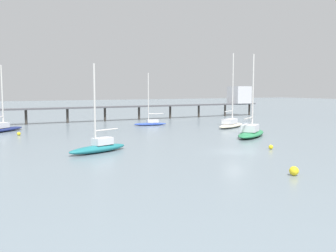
{
  "coord_description": "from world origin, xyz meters",
  "views": [
    {
      "loc": [
        -25.68,
        -33.68,
        6.92
      ],
      "look_at": [
        0.0,
        15.8,
        1.5
      ],
      "focal_mm": 40.96,
      "sensor_mm": 36.0,
      "label": 1
    }
  ],
  "objects_px": {
    "mooring_buoy_mid": "(271,147)",
    "mooring_buoy_far": "(19,134)",
    "sailboat_green": "(251,132)",
    "sailboat_teal": "(99,146)",
    "sailboat_cream": "(231,123)",
    "mooring_buoy_inner": "(294,171)",
    "pier": "(186,100)",
    "sailboat_navy": "(1,128)",
    "sailboat_blue": "(151,122)"
  },
  "relations": [
    {
      "from": "sailboat_navy",
      "to": "mooring_buoy_far",
      "type": "height_order",
      "value": "sailboat_navy"
    },
    {
      "from": "sailboat_blue",
      "to": "sailboat_cream",
      "type": "distance_m",
      "value": 15.17
    },
    {
      "from": "sailboat_cream",
      "to": "mooring_buoy_far",
      "type": "distance_m",
      "value": 35.53
    },
    {
      "from": "sailboat_green",
      "to": "mooring_buoy_mid",
      "type": "relative_size",
      "value": 22.88
    },
    {
      "from": "sailboat_blue",
      "to": "sailboat_teal",
      "type": "bearing_deg",
      "value": -125.25
    },
    {
      "from": "sailboat_navy",
      "to": "mooring_buoy_far",
      "type": "xyz_separation_m",
      "value": [
        2.03,
        -6.41,
        -0.41
      ]
    },
    {
      "from": "sailboat_teal",
      "to": "sailboat_cream",
      "type": "relative_size",
      "value": 0.73
    },
    {
      "from": "sailboat_cream",
      "to": "mooring_buoy_mid",
      "type": "bearing_deg",
      "value": -116.2
    },
    {
      "from": "pier",
      "to": "mooring_buoy_mid",
      "type": "height_order",
      "value": "pier"
    },
    {
      "from": "pier",
      "to": "sailboat_blue",
      "type": "distance_m",
      "value": 21.1
    },
    {
      "from": "sailboat_green",
      "to": "mooring_buoy_mid",
      "type": "height_order",
      "value": "sailboat_green"
    },
    {
      "from": "sailboat_blue",
      "to": "mooring_buoy_mid",
      "type": "xyz_separation_m",
      "value": [
        0.14,
        -32.61,
        -0.38
      ]
    },
    {
      "from": "sailboat_green",
      "to": "mooring_buoy_far",
      "type": "height_order",
      "value": "sailboat_green"
    },
    {
      "from": "sailboat_blue",
      "to": "sailboat_green",
      "type": "xyz_separation_m",
      "value": [
        5.62,
        -22.48,
        0.09
      ]
    },
    {
      "from": "sailboat_green",
      "to": "sailboat_teal",
      "type": "bearing_deg",
      "value": -172.67
    },
    {
      "from": "sailboat_green",
      "to": "mooring_buoy_inner",
      "type": "relative_size",
      "value": 15.76
    },
    {
      "from": "sailboat_blue",
      "to": "sailboat_navy",
      "type": "relative_size",
      "value": 0.92
    },
    {
      "from": "mooring_buoy_inner",
      "to": "sailboat_navy",
      "type": "bearing_deg",
      "value": 112.51
    },
    {
      "from": "sailboat_teal",
      "to": "sailboat_green",
      "type": "height_order",
      "value": "sailboat_green"
    },
    {
      "from": "sailboat_green",
      "to": "sailboat_cream",
      "type": "height_order",
      "value": "sailboat_cream"
    },
    {
      "from": "pier",
      "to": "mooring_buoy_inner",
      "type": "bearing_deg",
      "value": -112.1
    },
    {
      "from": "mooring_buoy_far",
      "to": "sailboat_blue",
      "type": "bearing_deg",
      "value": 12.63
    },
    {
      "from": "mooring_buoy_inner",
      "to": "sailboat_teal",
      "type": "bearing_deg",
      "value": 119.93
    },
    {
      "from": "sailboat_cream",
      "to": "mooring_buoy_inner",
      "type": "height_order",
      "value": "sailboat_cream"
    },
    {
      "from": "sailboat_green",
      "to": "sailboat_cream",
      "type": "relative_size",
      "value": 0.9
    },
    {
      "from": "mooring_buoy_inner",
      "to": "mooring_buoy_far",
      "type": "relative_size",
      "value": 1.4
    },
    {
      "from": "mooring_buoy_mid",
      "to": "mooring_buoy_far",
      "type": "relative_size",
      "value": 0.97
    },
    {
      "from": "sailboat_teal",
      "to": "sailboat_cream",
      "type": "distance_m",
      "value": 32.87
    },
    {
      "from": "sailboat_blue",
      "to": "mooring_buoy_mid",
      "type": "relative_size",
      "value": 19.01
    },
    {
      "from": "sailboat_green",
      "to": "mooring_buoy_far",
      "type": "xyz_separation_m",
      "value": [
        -29.7,
        17.09,
        -0.46
      ]
    },
    {
      "from": "sailboat_teal",
      "to": "mooring_buoy_mid",
      "type": "relative_size",
      "value": 18.5
    },
    {
      "from": "sailboat_teal",
      "to": "mooring_buoy_far",
      "type": "bearing_deg",
      "value": 106.7
    },
    {
      "from": "sailboat_green",
      "to": "mooring_buoy_mid",
      "type": "bearing_deg",
      "value": -118.4
    },
    {
      "from": "sailboat_cream",
      "to": "mooring_buoy_mid",
      "type": "relative_size",
      "value": 25.45
    },
    {
      "from": "mooring_buoy_inner",
      "to": "sailboat_cream",
      "type": "bearing_deg",
      "value": 60.76
    },
    {
      "from": "sailboat_teal",
      "to": "mooring_buoy_inner",
      "type": "xyz_separation_m",
      "value": [
        10.46,
        -18.17,
        -0.3
      ]
    },
    {
      "from": "mooring_buoy_mid",
      "to": "sailboat_teal",
      "type": "bearing_deg",
      "value": 158.71
    },
    {
      "from": "sailboat_green",
      "to": "sailboat_blue",
      "type": "bearing_deg",
      "value": 104.03
    },
    {
      "from": "pier",
      "to": "sailboat_navy",
      "type": "bearing_deg",
      "value": -163.23
    },
    {
      "from": "sailboat_blue",
      "to": "mooring_buoy_mid",
      "type": "height_order",
      "value": "sailboat_blue"
    },
    {
      "from": "sailboat_blue",
      "to": "mooring_buoy_inner",
      "type": "bearing_deg",
      "value": -99.83
    },
    {
      "from": "sailboat_cream",
      "to": "sailboat_blue",
      "type": "bearing_deg",
      "value": 137.11
    },
    {
      "from": "pier",
      "to": "mooring_buoy_far",
      "type": "bearing_deg",
      "value": -154.46
    },
    {
      "from": "sailboat_navy",
      "to": "sailboat_green",
      "type": "relative_size",
      "value": 0.9
    },
    {
      "from": "pier",
      "to": "sailboat_cream",
      "type": "bearing_deg",
      "value": -100.87
    },
    {
      "from": "sailboat_teal",
      "to": "sailboat_green",
      "type": "xyz_separation_m",
      "value": [
        23.65,
        3.04,
        0.06
      ]
    },
    {
      "from": "sailboat_cream",
      "to": "mooring_buoy_far",
      "type": "relative_size",
      "value": 24.63
    },
    {
      "from": "sailboat_blue",
      "to": "sailboat_cream",
      "type": "height_order",
      "value": "sailboat_cream"
    },
    {
      "from": "mooring_buoy_inner",
      "to": "mooring_buoy_far",
      "type": "distance_m",
      "value": 41.71
    },
    {
      "from": "sailboat_cream",
      "to": "mooring_buoy_far",
      "type": "xyz_separation_m",
      "value": [
        -35.19,
        4.93,
        -0.49
      ]
    }
  ]
}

